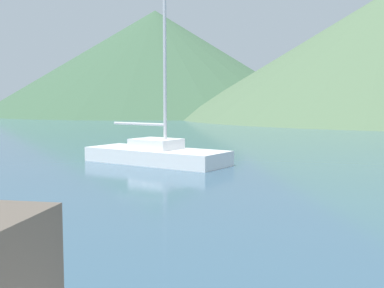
{
  "coord_description": "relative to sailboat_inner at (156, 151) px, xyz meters",
  "views": [
    {
      "loc": [
        3.79,
        2.1,
        2.35
      ],
      "look_at": [
        0.5,
        14.0,
        1.2
      ],
      "focal_mm": 45.0,
      "sensor_mm": 36.0,
      "label": 1
    }
  ],
  "objects": [
    {
      "name": "hill_west",
      "position": [
        -21.52,
        59.81,
        8.04
      ],
      "size": [
        55.48,
        55.48,
        16.98
      ],
      "color": "#38563D",
      "rests_on": "ground_plane"
    },
    {
      "name": "sailboat_inner",
      "position": [
        0.0,
        0.0,
        0.0
      ],
      "size": [
        5.79,
        3.54,
        10.8
      ],
      "rotation": [
        0.0,
        0.0,
        -0.32
      ],
      "color": "white",
      "rests_on": "ground_plane"
    }
  ]
}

